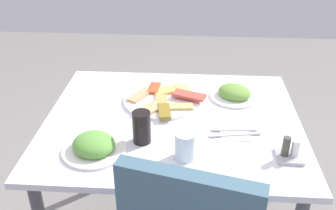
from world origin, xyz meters
name	(u,v)px	position (x,y,z in m)	size (l,w,h in m)	color
dining_table	(172,136)	(0.00, 0.00, 0.63)	(1.01, 0.85, 0.72)	white
pide_platter	(163,99)	(0.05, -0.14, 0.73)	(0.36, 0.34, 0.04)	white
salad_plate_greens	(94,146)	(0.26, 0.23, 0.74)	(0.23, 0.23, 0.07)	white
salad_plate_rice	(234,93)	(-0.26, -0.20, 0.74)	(0.21, 0.21, 0.06)	white
soda_can	(142,127)	(0.10, 0.16, 0.78)	(0.07, 0.07, 0.12)	black
drinking_glass	(185,146)	(-0.06, 0.25, 0.77)	(0.07, 0.07, 0.10)	silver
paper_napkin	(235,133)	(-0.24, 0.09, 0.72)	(0.11, 0.11, 0.00)	white
fork	(234,129)	(-0.24, 0.07, 0.72)	(0.17, 0.02, 0.01)	silver
spoon	(235,134)	(-0.24, 0.11, 0.72)	(0.20, 0.01, 0.01)	silver
condiment_caddy	(290,152)	(-0.41, 0.23, 0.74)	(0.09, 0.09, 0.08)	#B2B2B7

